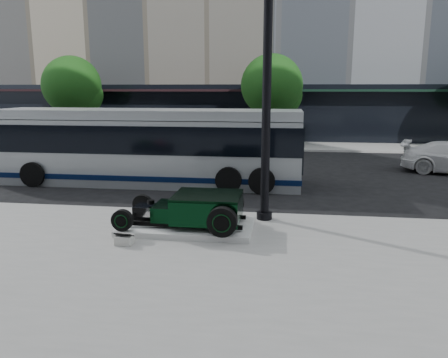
# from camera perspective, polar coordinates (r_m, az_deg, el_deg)

# --- Properties ---
(ground) EXTENTS (120.00, 120.00, 0.00)m
(ground) POSITION_cam_1_polar(r_m,az_deg,el_deg) (15.08, 0.61, -2.56)
(ground) COLOR black
(ground) RESTS_ON ground
(sidewalk_far) EXTENTS (70.00, 4.00, 0.12)m
(sidewalk_far) POSITION_cam_1_polar(r_m,az_deg,el_deg) (28.79, 4.15, 4.39)
(sidewalk_far) COLOR gray
(sidewalk_far) RESTS_ON ground
(street_trees) EXTENTS (29.80, 3.80, 5.70)m
(street_trees) POSITION_cam_1_polar(r_m,az_deg,el_deg) (27.58, 6.56, 11.75)
(street_trees) COLOR black
(street_trees) RESTS_ON sidewalk_far
(display_plinth) EXTENTS (3.40, 1.80, 0.15)m
(display_plinth) POSITION_cam_1_polar(r_m,az_deg,el_deg) (11.49, -4.86, -6.19)
(display_plinth) COLOR silver
(display_plinth) RESTS_ON sidewalk_near
(hot_rod) EXTENTS (3.22, 2.00, 0.81)m
(hot_rod) POSITION_cam_1_polar(r_m,az_deg,el_deg) (11.28, -3.25, -3.85)
(hot_rod) COLOR black
(hot_rod) RESTS_ON display_plinth
(info_plaque) EXTENTS (0.42, 0.32, 0.31)m
(info_plaque) POSITION_cam_1_polar(r_m,az_deg,el_deg) (10.64, -12.90, -7.66)
(info_plaque) COLOR silver
(info_plaque) RESTS_ON sidewalk_near
(lamppost) EXTENTS (0.43, 0.43, 7.90)m
(lamppost) POSITION_cam_1_polar(r_m,az_deg,el_deg) (11.88, 5.61, 11.92)
(lamppost) COLOR black
(lamppost) RESTS_ON sidewalk_near
(transit_bus) EXTENTS (12.12, 2.88, 2.92)m
(transit_bus) POSITION_cam_1_polar(r_m,az_deg,el_deg) (17.60, -9.88, 4.26)
(transit_bus) COLOR #ADB3B7
(transit_bus) RESTS_ON ground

